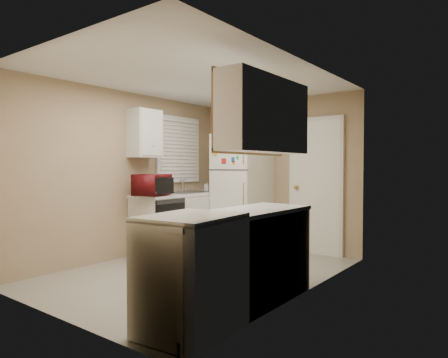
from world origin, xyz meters
The scene contains 19 objects.
floor centered at (0.00, 0.00, 0.00)m, with size 3.80×3.80×0.00m, color #B7B4A4.
ceiling centered at (0.00, 0.00, 2.40)m, with size 3.80×3.80×0.00m, color white.
wall_left centered at (-1.40, 0.00, 1.20)m, with size 3.80×3.80×0.00m, color tan.
wall_right centered at (1.40, 0.00, 1.20)m, with size 3.80×3.80×0.00m, color tan.
wall_back centered at (0.00, 1.90, 1.20)m, with size 2.80×2.80×0.00m, color tan.
wall_front centered at (0.00, -1.90, 1.20)m, with size 2.80×2.80×0.00m, color tan.
left_counter centered at (-1.10, 0.90, 0.45)m, with size 0.60×1.80×0.90m, color silver.
dishwasher centered at (-0.81, 0.30, 0.49)m, with size 0.03×0.58×0.72m, color black.
sink centered at (-1.10, 1.05, 0.86)m, with size 0.54×0.74×0.16m, color gray.
microwave centered at (-1.03, 0.16, 1.05)m, with size 0.31×0.56×0.37m, color maroon.
soap_bottle centered at (-1.15, 1.53, 1.00)m, with size 0.07×0.07×0.16m, color white.
window_blinds centered at (-1.36, 1.05, 1.60)m, with size 0.10×0.98×1.08m, color silver.
upper_cabinet_left centered at (-1.25, 0.22, 1.80)m, with size 0.30×0.45×0.70m, color silver.
refrigerator centered at (-0.43, 1.54, 0.92)m, with size 0.76×0.74×1.84m, color white.
cabinet_over_fridge centered at (-0.40, 1.75, 2.00)m, with size 0.70×0.30×0.40m, color silver.
interior_door centered at (0.70, 1.86, 1.02)m, with size 0.86×0.06×2.08m, color white.
right_counter centered at (1.10, -0.80, 0.45)m, with size 0.60×2.00×0.90m, color silver.
stove centered at (1.13, -1.42, 0.47)m, with size 0.63×0.78×0.94m, color white.
upper_cabinet_right centered at (1.25, -0.50, 1.80)m, with size 0.30×1.20×0.70m, color silver.
Camera 1 is at (3.23, -3.75, 1.31)m, focal length 32.00 mm.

